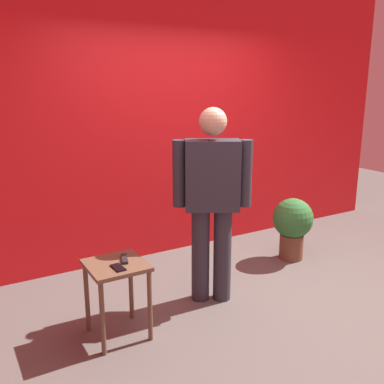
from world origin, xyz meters
The scene contains 7 objects.
ground_plane centered at (0.00, 0.00, 0.00)m, with size 12.00×12.00×0.00m, color #59544F.
back_wall_red centered at (0.00, 1.64, 1.55)m, with size 6.21×0.12×3.10m, color red.
standing_person centered at (-0.32, 0.36, 0.96)m, with size 0.64×0.43×1.71m.
side_table centered at (-1.26, 0.23, 0.48)m, with size 0.43×0.43×0.60m.
cell_phone centered at (-1.27, 0.14, 0.60)m, with size 0.07×0.14×0.01m, color black.
tv_remote centered at (-1.18, 0.26, 0.61)m, with size 0.04×0.17×0.02m, color black.
potted_plant centered at (0.95, 0.69, 0.41)m, with size 0.44×0.44×0.69m.
Camera 1 is at (-2.27, -2.62, 1.91)m, focal length 40.20 mm.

